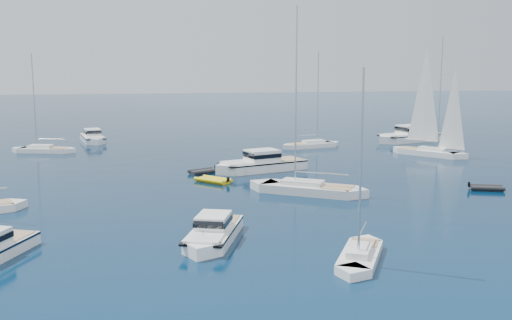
% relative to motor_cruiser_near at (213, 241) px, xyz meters
% --- Properties ---
extents(ground, '(400.00, 400.00, 0.00)m').
position_rel_motor_cruiser_near_xyz_m(ground, '(8.13, -2.89, 0.00)').
color(ground, '#082D4F').
rests_on(ground, ground).
extents(motor_cruiser_near, '(5.54, 9.43, 2.37)m').
position_rel_motor_cruiser_near_xyz_m(motor_cruiser_near, '(0.00, 0.00, 0.00)').
color(motor_cruiser_near, white).
rests_on(motor_cruiser_near, ground).
extents(motor_cruiser_centre, '(12.04, 7.03, 3.02)m').
position_rel_motor_cruiser_near_xyz_m(motor_cruiser_centre, '(7.97, 25.65, 0.00)').
color(motor_cruiser_centre, white).
rests_on(motor_cruiser_centre, ground).
extents(motor_cruiser_distant, '(12.80, 7.71, 3.22)m').
position_rel_motor_cruiser_near_xyz_m(motor_cruiser_distant, '(34.89, 46.22, 0.00)').
color(motor_cruiser_distant, white).
rests_on(motor_cruiser_distant, ground).
extents(motor_cruiser_horizon, '(5.07, 10.04, 2.53)m').
position_rel_motor_cruiser_near_xyz_m(motor_cruiser_horizon, '(-12.78, 54.33, 0.00)').
color(motor_cruiser_horizon, white).
rests_on(motor_cruiser_horizon, ground).
extents(sailboat_fore, '(5.75, 8.34, 12.18)m').
position_rel_motor_cruiser_near_xyz_m(sailboat_fore, '(8.47, -5.53, 0.00)').
color(sailboat_fore, white).
rests_on(sailboat_fore, ground).
extents(sailboat_mid_r, '(11.85, 9.06, 17.69)m').
position_rel_motor_cruiser_near_xyz_m(sailboat_mid_r, '(10.19, 13.50, 0.00)').
color(sailboat_mid_r, silver).
rests_on(sailboat_mid_r, ground).
extents(sailboat_centre, '(9.88, 4.89, 14.06)m').
position_rel_motor_cruiser_near_xyz_m(sailboat_centre, '(18.47, 42.56, 0.00)').
color(sailboat_centre, white).
rests_on(sailboat_centre, ground).
extents(sailboat_sails_r, '(9.06, 10.11, 15.89)m').
position_rel_motor_cruiser_near_xyz_m(sailboat_sails_r, '(31.72, 32.80, 0.00)').
color(sailboat_sails_r, white).
rests_on(sailboat_sails_r, ground).
extents(sailboat_far_l, '(9.63, 4.72, 13.70)m').
position_rel_motor_cruiser_near_xyz_m(sailboat_far_l, '(-18.33, 44.32, 0.00)').
color(sailboat_far_l, white).
rests_on(sailboat_far_l, ground).
extents(tender_yellow, '(4.23, 4.28, 0.95)m').
position_rel_motor_cruiser_near_xyz_m(tender_yellow, '(2.10, 20.11, 0.00)').
color(tender_yellow, yellow).
rests_on(tender_yellow, ground).
extents(tender_grey_near, '(3.67, 2.81, 0.95)m').
position_rel_motor_cruiser_near_xyz_m(tender_grey_near, '(27.32, 11.82, 0.00)').
color(tender_grey_near, black).
rests_on(tender_grey_near, ground).
extents(tender_grey_far, '(3.78, 3.21, 0.95)m').
position_rel_motor_cruiser_near_xyz_m(tender_grey_far, '(1.54, 25.19, 0.00)').
color(tender_grey_far, black).
rests_on(tender_grey_far, ground).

